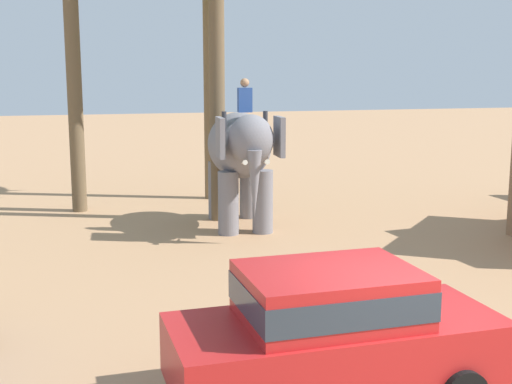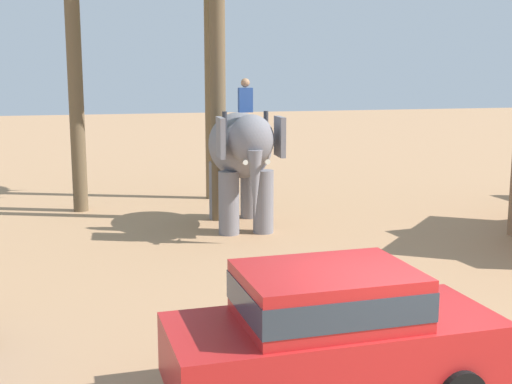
{
  "view_description": "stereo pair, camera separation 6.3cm",
  "coord_description": "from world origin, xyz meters",
  "views": [
    {
      "loc": [
        -4.05,
        -6.53,
        4.06
      ],
      "look_at": [
        -0.32,
        6.75,
        1.6
      ],
      "focal_mm": 47.78,
      "sensor_mm": 36.0,
      "label": 1
    },
    {
      "loc": [
        -3.99,
        -6.55,
        4.06
      ],
      "look_at": [
        -0.32,
        6.75,
        1.6
      ],
      "focal_mm": 47.78,
      "sensor_mm": 36.0,
      "label": 2
    }
  ],
  "objects": [
    {
      "name": "elephant_with_mahout",
      "position": [
        0.29,
        10.4,
        1.99
      ],
      "size": [
        1.83,
        3.93,
        3.88
      ],
      "color": "slate",
      "rests_on": "ground"
    },
    {
      "name": "car_sedan_foreground",
      "position": [
        -0.99,
        0.85,
        0.93
      ],
      "size": [
        4.13,
        1.93,
        1.7
      ],
      "color": "red",
      "rests_on": "ground"
    }
  ]
}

